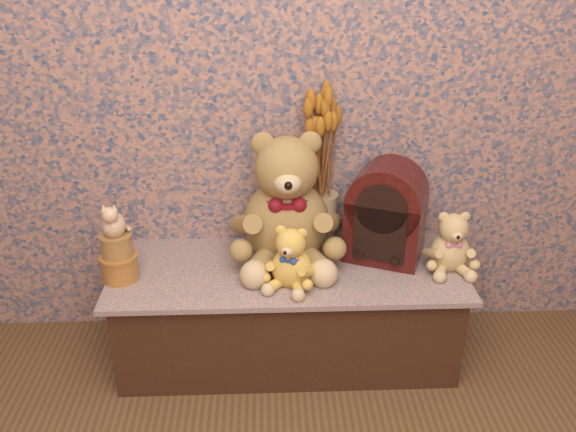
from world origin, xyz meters
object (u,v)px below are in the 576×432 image
Objects in this scene: teddy_small at (451,238)px; cathedral_radio at (386,211)px; ceramic_vase at (321,219)px; biscuit_tin_lower at (120,267)px; teddy_medium at (292,253)px; teddy_large at (286,191)px; cat_figurine at (113,218)px.

cathedral_radio reaches higher than teddy_small.
biscuit_tin_lower is at bearing -162.05° from ceramic_vase.
biscuit_tin_lower is (-0.62, 0.05, -0.07)m from teddy_medium.
ceramic_vase is at bearing 17.95° from biscuit_tin_lower.
cathedral_radio is 1.00m from biscuit_tin_lower.
teddy_large is 0.63m from teddy_small.
teddy_medium is (0.01, -0.21, -0.15)m from teddy_large.
teddy_small is 0.25m from cathedral_radio.
teddy_large reaches higher than ceramic_vase.
ceramic_vase is (0.13, 0.29, -0.01)m from teddy_medium.
teddy_large is at bearing -162.20° from cathedral_radio.
teddy_small reaches higher than teddy_medium.
ceramic_vase is 0.80m from cat_figurine.
biscuit_tin_lower is at bearing -165.76° from teddy_large.
teddy_large is at bearing 169.53° from teddy_small.
teddy_small is 1.21m from biscuit_tin_lower.
ceramic_vase is 1.61× the size of cat_figurine.
cathedral_radio is 0.99m from cat_figurine.
biscuit_tin_lower is (-0.61, -0.16, -0.22)m from teddy_large.
cat_figurine is (-0.98, -0.13, 0.05)m from cathedral_radio.
cathedral_radio is 2.97× the size of biscuit_tin_lower.
cat_figurine is at bearing -150.20° from cathedral_radio.
teddy_small is 0.50m from ceramic_vase.
biscuit_tin_lower is at bearing -150.20° from cathedral_radio.
teddy_large reaches higher than teddy_small.
teddy_medium is 1.82× the size of cat_figurine.
teddy_small is (0.59, 0.09, 0.00)m from teddy_medium.
teddy_large is 2.21× the size of teddy_medium.
cathedral_radio reaches higher than teddy_medium.
cat_figurine reaches higher than teddy_small.
cat_figurine is at bearing -165.76° from teddy_large.
teddy_large reaches higher than cathedral_radio.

